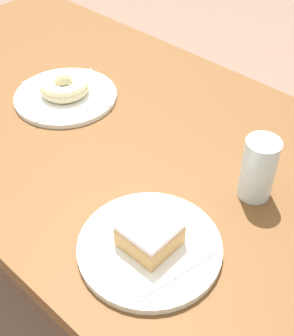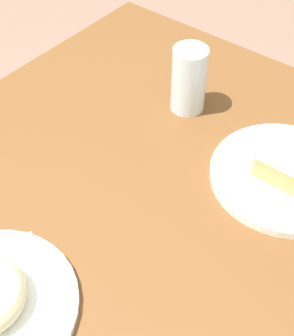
# 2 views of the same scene
# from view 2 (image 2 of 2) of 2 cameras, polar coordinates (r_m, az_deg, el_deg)

# --- Properties ---
(table) EXTENTS (1.27, 0.73, 0.75)m
(table) POSITION_cam_2_polar(r_m,az_deg,el_deg) (0.82, -11.08, -14.73)
(table) COLOR brown
(table) RESTS_ON ground_plane
(plate_glazed_square) EXTENTS (0.23, 0.23, 0.01)m
(plate_glazed_square) POSITION_cam_2_polar(r_m,az_deg,el_deg) (0.83, 15.07, -0.89)
(plate_glazed_square) COLOR white
(plate_glazed_square) RESTS_ON table
(napkin_glazed_square) EXTENTS (0.18, 0.18, 0.00)m
(napkin_glazed_square) POSITION_cam_2_polar(r_m,az_deg,el_deg) (0.82, 15.17, -0.49)
(napkin_glazed_square) COLOR white
(napkin_glazed_square) RESTS_ON plate_glazed_square
(donut_glazed_square) EXTENTS (0.08, 0.08, 0.05)m
(donut_glazed_square) POSITION_cam_2_polar(r_m,az_deg,el_deg) (0.81, 15.51, 0.73)
(donut_glazed_square) COLOR tan
(donut_glazed_square) RESTS_ON napkin_glazed_square
(water_glass) EXTENTS (0.06, 0.06, 0.12)m
(water_glass) POSITION_cam_2_polar(r_m,az_deg,el_deg) (0.90, 4.68, 9.79)
(water_glass) COLOR silver
(water_glass) RESTS_ON table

